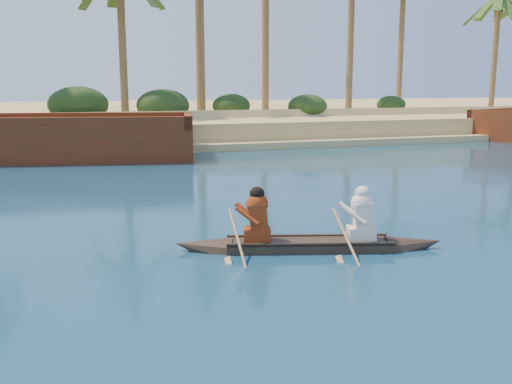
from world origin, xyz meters
name	(u,v)px	position (x,y,z in m)	size (l,w,h in m)	color
sandy_embankment	(10,119)	(0.00, 46.89, 0.53)	(150.00, 51.00, 1.50)	tan
canoe	(309,236)	(8.00, 5.06, 0.28)	(5.25, 2.24, 1.45)	#37271E
barge_mid	(36,141)	(2.60, 22.00, 0.80)	(14.33, 7.35, 2.28)	maroon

